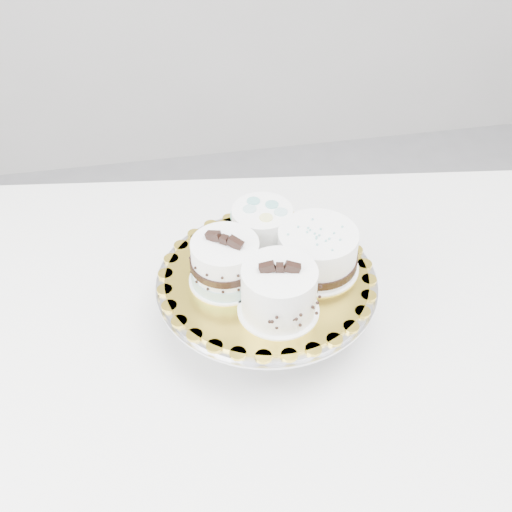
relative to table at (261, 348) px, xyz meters
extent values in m
cube|color=white|center=(0.00, 0.00, 0.06)|extent=(1.27, 0.94, 0.04)
cube|color=white|center=(-0.49, 0.41, -0.31)|extent=(0.06, 0.06, 0.71)
cube|color=white|center=(0.58, 0.27, -0.31)|extent=(0.06, 0.06, 0.71)
cylinder|color=gray|center=(0.01, -0.01, 0.09)|extent=(0.16, 0.16, 0.01)
cylinder|color=gray|center=(0.01, -0.01, 0.12)|extent=(0.10, 0.10, 0.08)
cylinder|color=silver|center=(0.01, -0.01, 0.17)|extent=(0.33, 0.33, 0.01)
cylinder|color=silver|center=(0.01, -0.01, 0.17)|extent=(0.34, 0.34, 0.00)
cylinder|color=gold|center=(0.01, -0.01, 0.18)|extent=(0.39, 0.39, 0.00)
cylinder|color=white|center=(0.01, -0.08, 0.18)|extent=(0.12, 0.12, 0.00)
cylinder|color=white|center=(0.01, -0.08, 0.22)|extent=(0.13, 0.13, 0.07)
cylinder|color=white|center=(-0.06, 0.00, 0.18)|extent=(0.11, 0.11, 0.00)
cylinder|color=white|center=(-0.06, 0.00, 0.22)|extent=(0.14, 0.14, 0.07)
cylinder|color=#9AC3C3|center=(-0.06, 0.00, 0.19)|extent=(0.10, 0.10, 0.02)
cylinder|color=black|center=(-0.06, 0.00, 0.22)|extent=(0.11, 0.11, 0.01)
cylinder|color=white|center=(0.01, 0.07, 0.18)|extent=(0.11, 0.11, 0.00)
cylinder|color=white|center=(0.01, 0.07, 0.21)|extent=(0.11, 0.11, 0.07)
cylinder|color=white|center=(0.08, 0.00, 0.18)|extent=(0.13, 0.13, 0.00)
cylinder|color=white|center=(0.08, 0.00, 0.21)|extent=(0.15, 0.15, 0.07)
cylinder|color=black|center=(0.08, 0.00, 0.19)|extent=(0.13, 0.13, 0.01)
camera|label=1|loc=(-0.14, -0.70, 0.85)|focal=45.00mm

